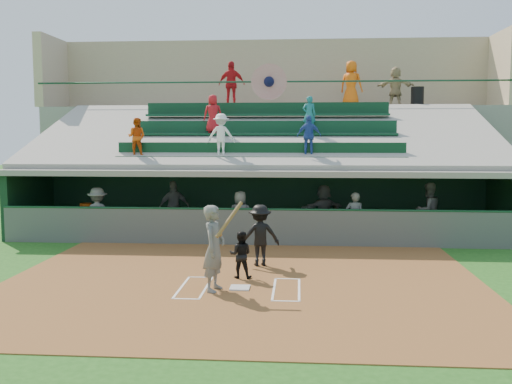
# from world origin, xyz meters

# --- Properties ---
(ground) EXTENTS (100.00, 100.00, 0.00)m
(ground) POSITION_xyz_m (0.00, 0.00, 0.00)
(ground) COLOR #205718
(ground) RESTS_ON ground
(dirt_slab) EXTENTS (11.00, 9.00, 0.02)m
(dirt_slab) POSITION_xyz_m (0.00, 0.50, 0.01)
(dirt_slab) COLOR brown
(dirt_slab) RESTS_ON ground
(home_plate) EXTENTS (0.43, 0.43, 0.03)m
(home_plate) POSITION_xyz_m (0.00, 0.00, 0.04)
(home_plate) COLOR silver
(home_plate) RESTS_ON dirt_slab
(batters_box_chalk) EXTENTS (2.65, 1.85, 0.01)m
(batters_box_chalk) POSITION_xyz_m (0.00, 0.00, 0.02)
(batters_box_chalk) COLOR silver
(batters_box_chalk) RESTS_ON dirt_slab
(dugout_floor) EXTENTS (16.00, 3.50, 0.04)m
(dugout_floor) POSITION_xyz_m (0.00, 6.75, 0.02)
(dugout_floor) COLOR gray
(dugout_floor) RESTS_ON ground
(concourse_slab) EXTENTS (20.00, 3.00, 4.60)m
(concourse_slab) POSITION_xyz_m (0.00, 13.50, 2.30)
(concourse_slab) COLOR gray
(concourse_slab) RESTS_ON ground
(grandstand) EXTENTS (20.40, 10.40, 7.80)m
(grandstand) POSITION_xyz_m (-0.01, 10.51, 2.26)
(grandstand) COLOR #535852
(grandstand) RESTS_ON ground
(batter_at_plate) EXTENTS (0.92, 0.80, 1.95)m
(batter_at_plate) POSITION_xyz_m (-0.53, -0.22, 0.96)
(batter_at_plate) COLOR #545752
(batter_at_plate) RESTS_ON dirt_slab
(catcher) EXTENTS (0.56, 0.44, 1.11)m
(catcher) POSITION_xyz_m (-0.08, 0.93, 0.58)
(catcher) COLOR black
(catcher) RESTS_ON dirt_slab
(home_umpire) EXTENTS (1.13, 0.81, 1.58)m
(home_umpire) POSITION_xyz_m (0.29, 2.26, 0.81)
(home_umpire) COLOR black
(home_umpire) RESTS_ON dirt_slab
(dugout_bench) EXTENTS (15.79, 4.76, 0.49)m
(dugout_bench) POSITION_xyz_m (-0.14, 7.89, 0.28)
(dugout_bench) COLOR olive
(dugout_bench) RESTS_ON dugout_floor
(white_table) EXTENTS (0.76, 0.59, 0.64)m
(white_table) POSITION_xyz_m (-5.98, 6.44, 0.36)
(white_table) COLOR white
(white_table) RESTS_ON dugout_floor
(water_cooler) EXTENTS (0.40, 0.40, 0.40)m
(water_cooler) POSITION_xyz_m (-5.91, 6.45, 0.88)
(water_cooler) COLOR #DF4F0D
(water_cooler) RESTS_ON white_table
(dugout_player_a) EXTENTS (1.18, 0.81, 1.68)m
(dugout_player_a) POSITION_xyz_m (-5.08, 5.28, 0.88)
(dugout_player_a) COLOR #50534E
(dugout_player_a) RESTS_ON dugout_floor
(dugout_player_b) EXTENTS (1.13, 0.87, 1.79)m
(dugout_player_b) POSITION_xyz_m (-2.94, 6.72, 0.94)
(dugout_player_b) COLOR #575954
(dugout_player_b) RESTS_ON dugout_floor
(dugout_player_c) EXTENTS (0.79, 0.53, 1.58)m
(dugout_player_c) POSITION_xyz_m (-0.56, 5.57, 0.83)
(dugout_player_c) COLOR #5C5F5A
(dugout_player_c) RESTS_ON dugout_floor
(dugout_player_d) EXTENTS (1.61, 1.14, 1.68)m
(dugout_player_d) POSITION_xyz_m (2.11, 6.93, 0.88)
(dugout_player_d) COLOR #50534E
(dugout_player_d) RESTS_ON dugout_floor
(dugout_player_e) EXTENTS (0.59, 0.40, 1.58)m
(dugout_player_e) POSITION_xyz_m (3.00, 5.43, 0.83)
(dugout_player_e) COLOR #525550
(dugout_player_e) RESTS_ON dugout_floor
(dugout_player_f) EXTENTS (1.08, 0.98, 1.81)m
(dugout_player_f) POSITION_xyz_m (5.46, 6.46, 0.94)
(dugout_player_f) COLOR #565954
(dugout_player_f) RESTS_ON dugout_floor
(trash_bin) EXTENTS (0.54, 0.54, 0.81)m
(trash_bin) POSITION_xyz_m (6.26, 12.68, 5.00)
(trash_bin) COLOR black
(trash_bin) RESTS_ON concourse_slab
(concourse_staff_a) EXTENTS (1.16, 0.53, 1.94)m
(concourse_staff_a) POSITION_xyz_m (-1.64, 12.56, 5.57)
(concourse_staff_a) COLOR red
(concourse_staff_a) RESTS_ON concourse_slab
(concourse_staff_b) EXTENTS (1.14, 0.96, 1.99)m
(concourse_staff_b) POSITION_xyz_m (3.52, 13.16, 5.59)
(concourse_staff_b) COLOR #EA5F0D
(concourse_staff_b) RESTS_ON concourse_slab
(concourse_staff_c) EXTENTS (1.63, 0.78, 1.69)m
(concourse_staff_c) POSITION_xyz_m (5.39, 12.97, 5.44)
(concourse_staff_c) COLOR tan
(concourse_staff_c) RESTS_ON concourse_slab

